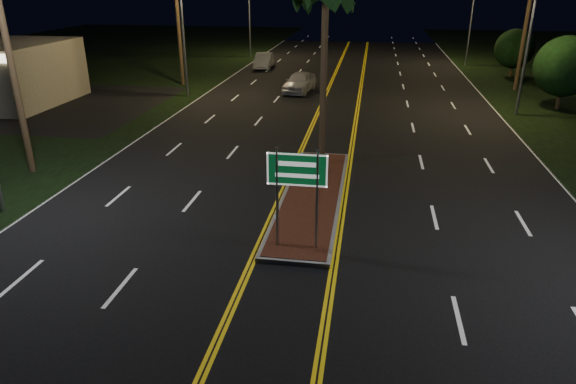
% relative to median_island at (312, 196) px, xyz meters
% --- Properties ---
extents(ground, '(120.00, 120.00, 0.00)m').
position_rel_median_island_xyz_m(ground, '(0.00, -7.00, -0.08)').
color(ground, black).
rests_on(ground, ground).
extents(median_island, '(2.25, 10.25, 0.17)m').
position_rel_median_island_xyz_m(median_island, '(0.00, 0.00, 0.00)').
color(median_island, gray).
rests_on(median_island, ground).
extents(highway_sign, '(1.80, 0.08, 3.20)m').
position_rel_median_island_xyz_m(highway_sign, '(0.00, -4.20, 2.32)').
color(highway_sign, gray).
rests_on(highway_sign, ground).
extents(streetlight_left_mid, '(1.91, 0.44, 9.00)m').
position_rel_median_island_xyz_m(streetlight_left_mid, '(-10.61, 17.00, 5.57)').
color(streetlight_left_mid, gray).
rests_on(streetlight_left_mid, ground).
extents(streetlight_left_far, '(1.91, 0.44, 9.00)m').
position_rel_median_island_xyz_m(streetlight_left_far, '(-10.61, 37.00, 5.57)').
color(streetlight_left_far, gray).
rests_on(streetlight_left_far, ground).
extents(streetlight_right_mid, '(1.91, 0.44, 9.00)m').
position_rel_median_island_xyz_m(streetlight_right_mid, '(10.61, 15.00, 5.57)').
color(streetlight_right_mid, gray).
rests_on(streetlight_right_mid, ground).
extents(streetlight_right_far, '(1.91, 0.44, 9.00)m').
position_rel_median_island_xyz_m(streetlight_right_far, '(10.61, 35.00, 5.57)').
color(streetlight_right_far, gray).
rests_on(streetlight_right_far, ground).
extents(shrub_mid, '(3.78, 3.78, 4.62)m').
position_rel_median_island_xyz_m(shrub_mid, '(14.00, 17.00, 2.64)').
color(shrub_mid, '#382819').
rests_on(shrub_mid, ground).
extents(shrub_far, '(3.24, 3.24, 3.96)m').
position_rel_median_island_xyz_m(shrub_far, '(13.80, 29.00, 2.25)').
color(shrub_far, '#382819').
rests_on(shrub_far, ground).
extents(car_near, '(2.90, 5.44, 1.73)m').
position_rel_median_island_xyz_m(car_near, '(-3.26, 19.70, 0.78)').
color(car_near, '#B6B6BD').
rests_on(car_near, ground).
extents(car_far, '(2.36, 4.96, 1.62)m').
position_rel_median_island_xyz_m(car_far, '(-8.10, 30.12, 0.72)').
color(car_far, '#AAAEB4').
rests_on(car_far, ground).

